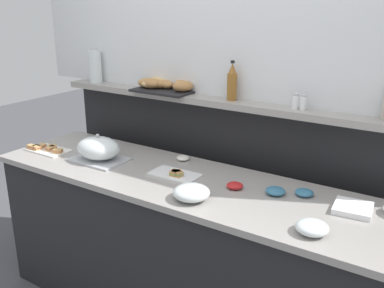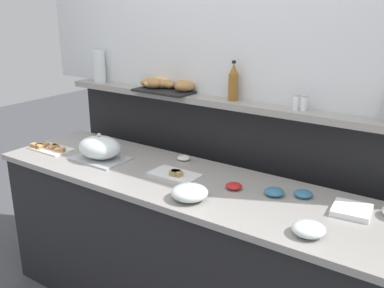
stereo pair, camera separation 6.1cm
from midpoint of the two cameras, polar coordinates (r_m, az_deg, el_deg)
ground_plane at (r=3.28m, az=5.93°, el=-15.93°), size 12.00×12.00×0.00m
buffet_counter at (r=2.61m, az=-0.31°, el=-13.85°), size 2.42×0.66×0.91m
back_ledge_unit at (r=2.89m, az=5.48°, el=-5.73°), size 2.51×0.22×1.28m
sandwich_platter_front at (r=2.44m, az=-1.53°, el=-3.96°), size 0.28×0.16×0.04m
sandwich_platter_rear at (r=3.00m, az=-17.65°, el=-0.49°), size 0.28×0.16×0.04m
serving_cloche at (r=2.72m, az=-11.40°, el=-0.56°), size 0.34×0.24×0.17m
glass_bowl_large at (r=2.15m, az=0.50°, el=-6.49°), size 0.19×0.19×0.07m
glass_bowl_medium at (r=1.92m, az=15.99°, el=-10.77°), size 0.14×0.14×0.06m
condiment_bowl_red at (r=2.26m, az=15.20°, el=-6.34°), size 0.09×0.09×0.03m
condiment_bowl_teal at (r=2.24m, az=11.55°, el=-6.19°), size 0.10×0.10×0.04m
condiment_bowl_cream at (r=2.29m, az=6.30°, el=-5.52°), size 0.09×0.09×0.03m
condiment_bowl_dark at (r=2.67m, az=-0.43°, el=-1.84°), size 0.08×0.08×0.03m
napkin_stack at (r=2.17m, az=21.05°, el=-8.14°), size 0.19×0.19×0.03m
vinegar_bottle_amber at (r=2.60m, az=6.14°, el=8.00°), size 0.06×0.06×0.24m
salt_shaker at (r=2.44m, az=14.26°, el=5.39°), size 0.03×0.03×0.09m
pepper_shaker at (r=2.43m, az=15.24°, el=5.23°), size 0.03×0.03×0.09m
bread_basket at (r=2.90m, az=-3.05°, el=7.79°), size 0.44×0.26×0.08m
water_carafe at (r=3.26m, az=-11.61°, el=9.97°), size 0.09×0.09×0.23m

